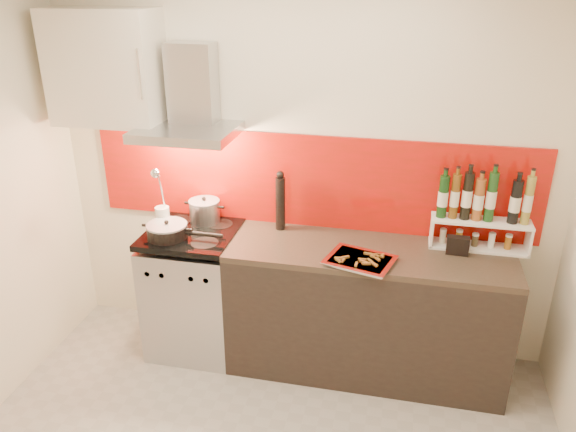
% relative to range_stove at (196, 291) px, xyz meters
% --- Properties ---
extents(back_wall, '(3.40, 0.02, 2.60)m').
position_rel_range_stove_xyz_m(back_wall, '(0.70, 0.30, 0.86)').
color(back_wall, silver).
rests_on(back_wall, ground).
extents(backsplash, '(3.00, 0.02, 0.64)m').
position_rel_range_stove_xyz_m(backsplash, '(0.75, 0.29, 0.78)').
color(backsplash, '#9F1908').
rests_on(backsplash, back_wall).
extents(range_stove, '(0.60, 0.60, 0.91)m').
position_rel_range_stove_xyz_m(range_stove, '(0.00, 0.00, 0.00)').
color(range_stove, '#B7B7BA').
rests_on(range_stove, ground).
extents(counter, '(1.80, 0.60, 0.90)m').
position_rel_range_stove_xyz_m(counter, '(1.20, 0.00, 0.01)').
color(counter, black).
rests_on(counter, ground).
extents(range_hood, '(0.62, 0.50, 0.61)m').
position_rel_range_stove_xyz_m(range_hood, '(0.00, 0.14, 1.30)').
color(range_hood, '#B7B7BA').
rests_on(range_hood, back_wall).
extents(upper_cabinet, '(0.70, 0.35, 0.72)m').
position_rel_range_stove_xyz_m(upper_cabinet, '(-0.55, 0.13, 1.51)').
color(upper_cabinet, silver).
rests_on(upper_cabinet, back_wall).
extents(stock_pot, '(0.21, 0.21, 0.18)m').
position_rel_range_stove_xyz_m(stock_pot, '(0.04, 0.17, 0.55)').
color(stock_pot, '#B7B7BA').
rests_on(stock_pot, range_stove).
extents(saute_pan, '(0.52, 0.27, 0.12)m').
position_rel_range_stove_xyz_m(saute_pan, '(-0.11, -0.12, 0.52)').
color(saute_pan, black).
rests_on(saute_pan, range_stove).
extents(utensil_jar, '(0.10, 0.14, 0.46)m').
position_rel_range_stove_xyz_m(utensil_jar, '(-0.20, 0.01, 0.59)').
color(utensil_jar, silver).
rests_on(utensil_jar, range_stove).
extents(pepper_mill, '(0.06, 0.06, 0.41)m').
position_rel_range_stove_xyz_m(pepper_mill, '(0.57, 0.19, 0.66)').
color(pepper_mill, black).
rests_on(pepper_mill, counter).
extents(step_shelf, '(0.61, 0.17, 0.51)m').
position_rel_range_stove_xyz_m(step_shelf, '(1.85, 0.17, 0.70)').
color(step_shelf, white).
rests_on(step_shelf, counter).
extents(caddy_box, '(0.14, 0.06, 0.12)m').
position_rel_range_stove_xyz_m(caddy_box, '(1.73, 0.06, 0.52)').
color(caddy_box, black).
rests_on(caddy_box, counter).
extents(baking_tray, '(0.46, 0.40, 0.03)m').
position_rel_range_stove_xyz_m(baking_tray, '(1.15, -0.18, 0.47)').
color(baking_tray, silver).
rests_on(baking_tray, counter).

